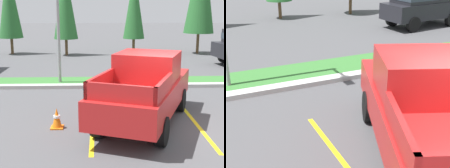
# 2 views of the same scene
# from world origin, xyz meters

# --- Properties ---
(curb_strip) EXTENTS (56.00, 0.40, 0.15)m
(curb_strip) POSITION_xyz_m (0.00, 5.00, 0.07)
(curb_strip) COLOR #B2B2AD
(curb_strip) RESTS_ON ground
(grass_median) EXTENTS (56.00, 1.80, 0.06)m
(grass_median) POSITION_xyz_m (0.00, 6.10, 0.03)
(grass_median) COLOR #387533
(grass_median) RESTS_ON ground
(pickup_truck_main) EXTENTS (3.70, 5.54, 2.10)m
(pickup_truck_main) POSITION_xyz_m (-0.65, 0.52, 1.04)
(pickup_truck_main) COLOR black
(pickup_truck_main) RESTS_ON ground
(suv_distant) EXTENTS (4.76, 2.32, 2.10)m
(suv_distant) POSITION_xyz_m (7.08, 10.41, 1.24)
(suv_distant) COLOR black
(suv_distant) RESTS_ON ground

